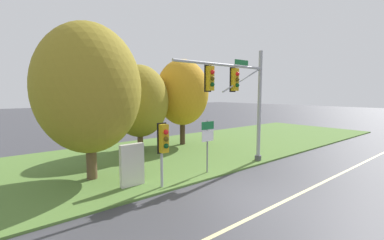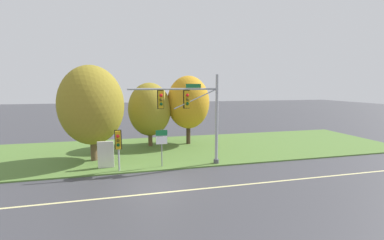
# 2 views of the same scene
# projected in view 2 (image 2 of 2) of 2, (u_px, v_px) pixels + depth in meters

# --- Properties ---
(ground_plane) EXTENTS (160.00, 160.00, 0.00)m
(ground_plane) POSITION_uv_depth(u_px,v_px,m) (158.00, 185.00, 15.45)
(ground_plane) COLOR #3D3D42
(lane_stripe) EXTENTS (36.00, 0.16, 0.01)m
(lane_stripe) POSITION_uv_depth(u_px,v_px,m) (160.00, 193.00, 14.29)
(lane_stripe) COLOR beige
(lane_stripe) RESTS_ON ground
(grass_verge) EXTENTS (48.00, 11.50, 0.10)m
(grass_verge) POSITION_uv_depth(u_px,v_px,m) (148.00, 151.00, 23.39)
(grass_verge) COLOR #517533
(grass_verge) RESTS_ON ground
(traffic_signal_mast) EXTENTS (6.61, 0.49, 6.66)m
(traffic_signal_mast) POSITION_uv_depth(u_px,v_px,m) (193.00, 109.00, 18.52)
(traffic_signal_mast) COLOR #9EA0A5
(traffic_signal_mast) RESTS_ON grass_verge
(pedestrian_signal_near_kerb) EXTENTS (0.46, 0.55, 2.87)m
(pedestrian_signal_near_kerb) POSITION_uv_depth(u_px,v_px,m) (118.00, 142.00, 17.31)
(pedestrian_signal_near_kerb) COLOR #9EA0A5
(pedestrian_signal_near_kerb) RESTS_ON grass_verge
(route_sign_post) EXTENTS (0.84, 0.08, 2.74)m
(route_sign_post) POSITION_uv_depth(u_px,v_px,m) (162.00, 142.00, 18.47)
(route_sign_post) COLOR slate
(route_sign_post) RESTS_ON grass_verge
(tree_nearest_road) EXTENTS (4.88, 4.88, 7.41)m
(tree_nearest_road) POSITION_uv_depth(u_px,v_px,m) (92.00, 105.00, 19.71)
(tree_nearest_road) COLOR brown
(tree_nearest_road) RESTS_ON grass_verge
(tree_left_of_mast) EXTENTS (4.09, 4.09, 6.14)m
(tree_left_of_mast) POSITION_uv_depth(u_px,v_px,m) (150.00, 109.00, 24.72)
(tree_left_of_mast) COLOR brown
(tree_left_of_mast) RESTS_ON grass_verge
(tree_behind_signpost) EXTENTS (4.20, 4.20, 6.83)m
(tree_behind_signpost) POSITION_uv_depth(u_px,v_px,m) (188.00, 102.00, 25.55)
(tree_behind_signpost) COLOR #423021
(tree_behind_signpost) RESTS_ON grass_verge
(info_kiosk) EXTENTS (1.10, 0.24, 1.90)m
(info_kiosk) POSITION_uv_depth(u_px,v_px,m) (106.00, 155.00, 18.35)
(info_kiosk) COLOR beige
(info_kiosk) RESTS_ON grass_verge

